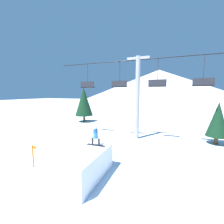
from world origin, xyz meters
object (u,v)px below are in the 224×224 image
Objects in this scene: trail_marker at (33,156)px; snow_ramp at (83,164)px; snowboarder at (96,136)px; pine_tree_near at (218,119)px.

snow_ramp is at bearing 2.35° from trail_marker.
pine_tree_near is (9.05, 8.74, 0.24)m from snowboarder.
trail_marker is (-3.84, -0.16, 0.02)m from snow_ramp.
snowboarder is (0.27, 1.23, 1.47)m from snow_ramp.
pine_tree_near is at bearing 44.01° from snowboarder.
snow_ramp is 13.76m from pine_tree_near.
pine_tree_near reaches higher than snow_ramp.
snow_ramp is 0.93× the size of pine_tree_near.
snowboarder is 0.87× the size of trail_marker.
snowboarder is 12.58m from pine_tree_near.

